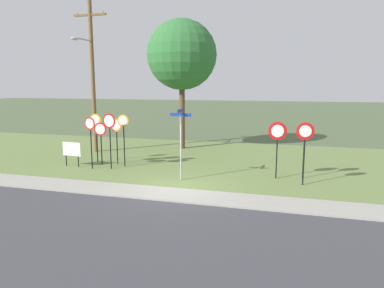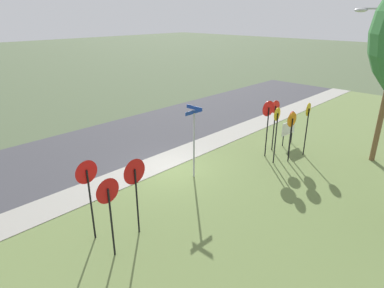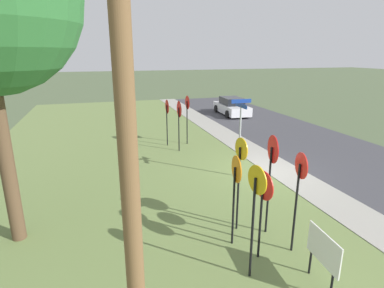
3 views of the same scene
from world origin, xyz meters
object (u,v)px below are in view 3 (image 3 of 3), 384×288
stop_sign_far_left (240,166)px  yield_sign_far_left (179,114)px  notice_board (323,251)px  parked_sedan_distant (232,107)px  street_name_post (240,132)px  yield_sign_near_right (188,108)px  yield_sign_near_left (167,111)px  stop_sign_far_center (263,197)px  stop_sign_near_right (255,200)px  stop_sign_far_right (272,163)px  utility_pole (133,32)px  stop_sign_center_tall (236,182)px  stop_sign_near_left (299,183)px

stop_sign_far_left → yield_sign_far_left: (7.59, -0.34, 0.02)m
notice_board → parked_sedan_distant: size_ratio=0.29×
street_name_post → yield_sign_near_right: bearing=7.2°
stop_sign_far_left → notice_board: stop_sign_far_left is taller
street_name_post → yield_sign_near_left: bearing=18.7°
stop_sign_far_left → yield_sign_far_left: size_ratio=1.05×
stop_sign_far_left → notice_board: bearing=-170.0°
stop_sign_far_center → parked_sedan_distant: (17.30, -6.98, -1.00)m
stop_sign_near_right → street_name_post: 5.92m
stop_sign_far_right → stop_sign_near_right: bearing=150.7°
stop_sign_far_center → stop_sign_far_right: bearing=-42.2°
stop_sign_far_center → utility_pole: bearing=122.2°
stop_sign_near_right → stop_sign_far_right: size_ratio=0.94×
stop_sign_far_center → stop_sign_far_right: size_ratio=0.80×
yield_sign_near_right → notice_board: bearing=175.6°
stop_sign_far_right → stop_sign_far_center: bearing=152.4°
stop_sign_far_center → utility_pole: size_ratio=0.24×
stop_sign_far_center → stop_sign_center_tall: (0.71, 0.38, 0.13)m
stop_sign_center_tall → yield_sign_far_left: (8.22, -0.76, 0.18)m
stop_sign_far_right → yield_sign_near_left: 9.17m
street_name_post → notice_board: size_ratio=2.50×
stop_sign_near_right → parked_sedan_distant: stop_sign_near_right is taller
stop_sign_near_right → parked_sedan_distant: 19.41m
yield_sign_near_left → stop_sign_far_right: bearing=-178.0°
stop_sign_near_right → stop_sign_center_tall: (1.27, -0.14, -0.13)m
stop_sign_center_tall → street_name_post: street_name_post is taller
stop_sign_far_left → parked_sedan_distant: (15.96, -6.94, -1.28)m
yield_sign_near_left → street_name_post: 5.45m
stop_sign_center_tall → parked_sedan_distant: 18.18m
stop_sign_far_right → utility_pole: bearing=140.5°
stop_sign_center_tall → notice_board: 2.44m
yield_sign_near_left → yield_sign_near_right: size_ratio=0.94×
stop_sign_near_left → stop_sign_far_right: 0.99m
notice_board → parked_sedan_distant: 19.58m
stop_sign_far_left → stop_sign_near_left: bearing=-151.8°
yield_sign_near_right → notice_board: 11.38m
stop_sign_near_left → stop_sign_center_tall: bearing=71.7°
yield_sign_near_left → stop_sign_center_tall: bearing=175.0°
stop_sign_near_left → stop_sign_far_left: 1.62m
stop_sign_far_center → yield_sign_near_left: (10.08, -0.03, 0.24)m
street_name_post → parked_sedan_distant: 13.51m
notice_board → stop_sign_near_left: bearing=-2.9°
stop_sign_near_left → stop_sign_far_left: bearing=44.3°
street_name_post → yield_sign_far_left: bearing=19.2°
stop_sign_near_left → stop_sign_far_center: stop_sign_near_left is taller
yield_sign_near_left → yield_sign_far_left: (-1.15, -0.35, 0.07)m
stop_sign_near_left → utility_pole: utility_pole is taller
stop_sign_far_left → stop_sign_far_center: (-1.33, 0.04, -0.28)m
yield_sign_far_left → parked_sedan_distant: (8.37, -6.60, -1.31)m
stop_sign_near_left → yield_sign_near_left: 10.14m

